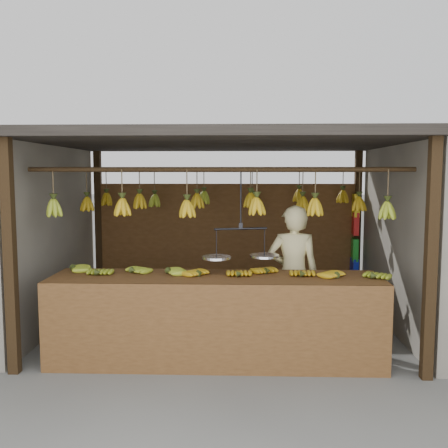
{
  "coord_description": "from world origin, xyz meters",
  "views": [
    {
      "loc": [
        0.23,
        -6.17,
        1.96
      ],
      "look_at": [
        0.0,
        0.3,
        1.3
      ],
      "focal_mm": 40.0,
      "sensor_mm": 36.0,
      "label": 1
    }
  ],
  "objects": [
    {
      "name": "stall",
      "position": [
        0.0,
        0.33,
        1.97
      ],
      "size": [
        4.3,
        3.3,
        2.4
      ],
      "color": "black",
      "rests_on": "ground"
    },
    {
      "name": "vendor",
      "position": [
        0.82,
        -0.51,
        0.8
      ],
      "size": [
        0.61,
        0.42,
        1.6
      ],
      "primitive_type": "imported",
      "rotation": [
        0.0,
        0.0,
        3.08
      ],
      "color": "beige",
      "rests_on": "ground"
    },
    {
      "name": "bag_bundles",
      "position": [
        1.94,
        1.35,
        1.0
      ],
      "size": [
        0.08,
        0.26,
        1.31
      ],
      "color": "yellow",
      "rests_on": "ground"
    },
    {
      "name": "balance_scale",
      "position": [
        0.22,
        -1.0,
        1.13
      ],
      "size": [
        0.8,
        0.42,
        0.93
      ],
      "color": "black",
      "rests_on": "ground"
    },
    {
      "name": "ground",
      "position": [
        0.0,
        0.0,
        0.0
      ],
      "size": [
        80.0,
        80.0,
        0.0
      ],
      "primitive_type": "plane",
      "color": "#5B5B57"
    },
    {
      "name": "hanging_bananas",
      "position": [
        -0.0,
        0.0,
        1.6
      ],
      "size": [
        3.62,
        2.24,
        0.36
      ],
      "color": "#92A523",
      "rests_on": "ground"
    },
    {
      "name": "counter",
      "position": [
        -0.03,
        -1.22,
        0.71
      ],
      "size": [
        3.45,
        0.78,
        0.96
      ],
      "color": "brown",
      "rests_on": "ground"
    }
  ]
}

